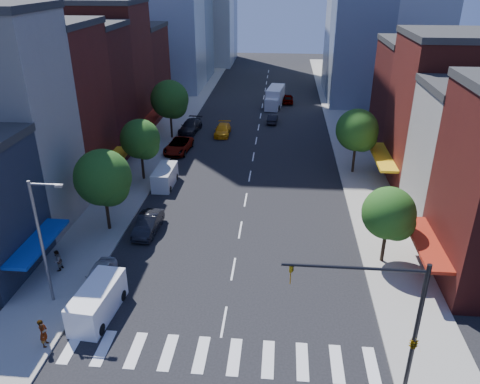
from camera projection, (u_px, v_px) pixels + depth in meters
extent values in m
plane|color=black|center=(224.00, 322.00, 30.51)|extent=(220.00, 220.00, 0.00)
cube|color=gray|center=(171.00, 129.00, 67.47)|extent=(5.00, 120.00, 0.15)
cube|color=gray|center=(347.00, 134.00, 65.45)|extent=(5.00, 120.00, 0.15)
cube|color=silver|center=(218.00, 356.00, 27.81)|extent=(19.00, 3.00, 0.01)
cube|color=#5A1B15|center=(41.00, 110.00, 47.22)|extent=(12.00, 9.00, 16.00)
cube|color=#4D1513|center=(76.00, 95.00, 55.08)|extent=(12.00, 8.00, 15.00)
cube|color=#5A1B15|center=(101.00, 72.00, 62.30)|extent=(12.00, 9.00, 17.00)
cube|color=#4D1513|center=(124.00, 73.00, 71.70)|extent=(12.00, 10.00, 13.00)
cube|color=#5A1B15|center=(458.00, 115.00, 47.18)|extent=(12.00, 10.00, 15.00)
cube|color=#4D1513|center=(429.00, 100.00, 56.60)|extent=(12.00, 10.00, 13.00)
cylinder|color=black|center=(416.00, 330.00, 23.83)|extent=(0.24, 0.24, 8.00)
cylinder|color=black|center=(354.00, 268.00, 22.57)|extent=(7.00, 0.16, 0.16)
imported|color=gold|center=(291.00, 275.00, 23.07)|extent=(0.22, 0.18, 1.10)
imported|color=gold|center=(414.00, 342.00, 24.17)|extent=(0.48, 2.24, 0.90)
cylinder|color=slate|center=(42.00, 244.00, 30.39)|extent=(0.20, 0.20, 9.00)
cylinder|color=slate|center=(45.00, 184.00, 28.46)|extent=(2.00, 0.14, 0.14)
cube|color=slate|center=(59.00, 186.00, 28.41)|extent=(0.50, 0.25, 0.18)
cylinder|color=black|center=(107.00, 208.00, 40.43)|extent=(0.28, 0.28, 3.92)
sphere|color=#194614|center=(103.00, 177.00, 39.17)|extent=(4.80, 4.80, 4.80)
sphere|color=#194614|center=(109.00, 187.00, 39.15)|extent=(3.36, 3.36, 3.36)
cylinder|color=black|center=(142.00, 163.00, 50.39)|extent=(0.28, 0.28, 3.64)
sphere|color=#194614|center=(140.00, 139.00, 49.22)|extent=(4.20, 4.20, 4.20)
sphere|color=#194614|center=(145.00, 146.00, 49.18)|extent=(2.94, 2.94, 2.94)
cylinder|color=black|center=(171.00, 122.00, 62.86)|extent=(0.28, 0.28, 4.20)
sphere|color=#194614|center=(170.00, 99.00, 61.51)|extent=(5.00, 5.00, 5.00)
sphere|color=#194614|center=(174.00, 106.00, 61.51)|extent=(3.50, 3.50, 3.50)
cylinder|color=black|center=(384.00, 242.00, 35.99)|extent=(0.28, 0.28, 3.36)
sphere|color=#194614|center=(389.00, 213.00, 34.91)|extent=(4.00, 4.00, 4.00)
sphere|color=#194614|center=(397.00, 222.00, 34.84)|extent=(2.80, 2.80, 2.80)
cylinder|color=black|center=(354.00, 155.00, 52.06)|extent=(0.28, 0.28, 3.92)
sphere|color=#194614|center=(357.00, 130.00, 50.80)|extent=(4.60, 4.60, 4.60)
sphere|color=#194614|center=(362.00, 137.00, 50.78)|extent=(3.22, 3.22, 3.22)
imported|color=#ABABB0|center=(99.00, 275.00, 33.93)|extent=(1.71, 4.15, 1.41)
imported|color=black|center=(148.00, 224.00, 40.67)|extent=(1.83, 4.82, 1.57)
imported|color=#999999|center=(178.00, 146.00, 58.70)|extent=(3.18, 6.04, 1.62)
imported|color=black|center=(190.00, 126.00, 65.98)|extent=(2.95, 5.92, 1.65)
cube|color=white|center=(98.00, 301.00, 30.71)|extent=(2.44, 5.21, 2.12)
cube|color=black|center=(83.00, 317.00, 28.87)|extent=(1.95, 1.16, 0.91)
cylinder|color=black|center=(74.00, 326.00, 29.63)|extent=(0.32, 0.79, 0.77)
cylinder|color=black|center=(101.00, 329.00, 29.34)|extent=(0.32, 0.79, 0.77)
cylinder|color=black|center=(98.00, 293.00, 32.69)|extent=(0.32, 0.79, 0.77)
cylinder|color=black|center=(122.00, 295.00, 32.40)|extent=(0.32, 0.79, 0.77)
cube|color=silver|center=(165.00, 177.00, 49.43)|extent=(1.88, 4.66, 1.96)
cube|color=black|center=(161.00, 181.00, 47.72)|extent=(1.73, 0.94, 0.84)
cylinder|color=black|center=(154.00, 188.00, 48.36)|extent=(0.24, 0.71, 0.71)
cylinder|color=black|center=(170.00, 189.00, 48.22)|extent=(0.24, 0.71, 0.71)
cylinder|color=black|center=(161.00, 176.00, 51.21)|extent=(0.24, 0.71, 0.71)
cylinder|color=black|center=(176.00, 177.00, 51.06)|extent=(0.24, 0.71, 0.71)
imported|color=#F7A00D|center=(223.00, 130.00, 64.84)|extent=(2.02, 4.94, 1.43)
imported|color=black|center=(273.00, 119.00, 70.02)|extent=(1.65, 3.98, 1.28)
imported|color=#999999|center=(288.00, 99.00, 80.53)|extent=(1.81, 4.48, 1.52)
cube|color=silver|center=(275.00, 96.00, 78.67)|extent=(3.15, 6.54, 3.09)
cube|color=silver|center=(272.00, 105.00, 75.64)|extent=(2.34, 2.01, 1.93)
cylinder|color=black|center=(266.00, 107.00, 76.81)|extent=(0.40, 0.90, 0.87)
cylinder|color=black|center=(279.00, 108.00, 76.38)|extent=(0.40, 0.90, 0.87)
cylinder|color=black|center=(270.00, 100.00, 80.64)|extent=(0.40, 0.90, 0.87)
cylinder|color=black|center=(283.00, 101.00, 80.21)|extent=(0.40, 0.90, 0.87)
imported|color=#999999|center=(43.00, 333.00, 28.00)|extent=(0.54, 0.75, 1.90)
imported|color=#999999|center=(57.00, 261.00, 35.17)|extent=(0.75, 0.90, 1.68)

